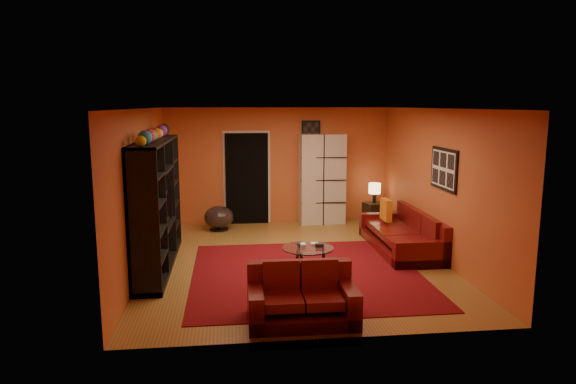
{
  "coord_description": "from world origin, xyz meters",
  "views": [
    {
      "loc": [
        -1.09,
        -8.45,
        2.67
      ],
      "look_at": [
        -0.1,
        0.1,
        1.19
      ],
      "focal_mm": 32.0,
      "sensor_mm": 36.0,
      "label": 1
    }
  ],
  "objects": [
    {
      "name": "storage_cabinet",
      "position": [
        0.98,
        2.8,
        1.01
      ],
      "size": [
        1.03,
        0.5,
        2.02
      ],
      "primitive_type": "cube",
      "rotation": [
        0.0,
        0.0,
        0.06
      ],
      "color": "beige",
      "rests_on": "floor"
    },
    {
      "name": "tv",
      "position": [
        -2.23,
        0.06,
        0.99
      ],
      "size": [
        0.95,
        0.12,
        0.55
      ],
      "primitive_type": "imported",
      "rotation": [
        0.0,
        0.0,
        1.57
      ],
      "color": "black",
      "rests_on": "entertainment_unit"
    },
    {
      "name": "coffee_table",
      "position": [
        0.13,
        -0.64,
        0.37
      ],
      "size": [
        0.82,
        0.82,
        0.41
      ],
      "rotation": [
        0.0,
        0.0,
        0.07
      ],
      "color": "silver",
      "rests_on": "floor"
    },
    {
      "name": "entertainment_unit",
      "position": [
        -2.27,
        0.0,
        1.05
      ],
      "size": [
        0.45,
        3.0,
        2.1
      ],
      "primitive_type": "cube",
      "color": "black",
      "rests_on": "floor"
    },
    {
      "name": "floor",
      "position": [
        0.0,
        0.0,
        0.0
      ],
      "size": [
        6.0,
        6.0,
        0.0
      ],
      "primitive_type": "plane",
      "color": "brown",
      "rests_on": "ground"
    },
    {
      "name": "side_table",
      "position": [
        2.11,
        2.47,
        0.25
      ],
      "size": [
        0.49,
        0.49,
        0.5
      ],
      "primitive_type": "cube",
      "rotation": [
        0.0,
        0.0,
        0.25
      ],
      "color": "black",
      "rests_on": "floor"
    },
    {
      "name": "wall_art_right",
      "position": [
        2.48,
        -0.3,
        1.6
      ],
      "size": [
        0.03,
        1.0,
        0.7
      ],
      "primitive_type": "cube",
      "color": "black",
      "rests_on": "wall_right"
    },
    {
      "name": "rug",
      "position": [
        0.1,
        -0.7,
        0.01
      ],
      "size": [
        3.6,
        3.6,
        0.01
      ],
      "primitive_type": "cube",
      "color": "#520910",
      "rests_on": "floor"
    },
    {
      "name": "wall_right",
      "position": [
        2.5,
        0.0,
        1.3
      ],
      "size": [
        0.0,
        6.0,
        6.0
      ],
      "primitive_type": "plane",
      "rotation": [
        1.57,
        0.0,
        -1.57
      ],
      "color": "#BB5429",
      "rests_on": "floor"
    },
    {
      "name": "table_lamp",
      "position": [
        2.11,
        2.47,
        0.81
      ],
      "size": [
        0.27,
        0.27,
        0.44
      ],
      "color": "black",
      "rests_on": "side_table"
    },
    {
      "name": "bowl_chair",
      "position": [
        -1.33,
        2.37,
        0.28
      ],
      "size": [
        0.63,
        0.63,
        0.52
      ],
      "color": "black",
      "rests_on": "floor"
    },
    {
      "name": "wall_left",
      "position": [
        -2.5,
        0.0,
        1.3
      ],
      "size": [
        0.0,
        6.0,
        6.0
      ],
      "primitive_type": "plane",
      "rotation": [
        1.57,
        0.0,
        1.57
      ],
      "color": "#BB5429",
      "rests_on": "floor"
    },
    {
      "name": "throw_pillow",
      "position": [
        1.95,
        1.1,
        0.63
      ],
      "size": [
        0.12,
        0.42,
        0.42
      ],
      "primitive_type": "cube",
      "color": "orange",
      "rests_on": "sofa"
    },
    {
      "name": "ceiling",
      "position": [
        0.0,
        0.0,
        2.6
      ],
      "size": [
        6.0,
        6.0,
        0.0
      ],
      "primitive_type": "plane",
      "rotation": [
        3.14,
        0.0,
        0.0
      ],
      "color": "white",
      "rests_on": "wall_back"
    },
    {
      "name": "loveseat",
      "position": [
        -0.22,
        -2.42,
        0.29
      ],
      "size": [
        1.35,
        0.82,
        0.85
      ],
      "rotation": [
        0.0,
        0.0,
        1.56
      ],
      "color": "#500A0D",
      "rests_on": "rug"
    },
    {
      "name": "sofa",
      "position": [
        2.14,
        0.47,
        0.28
      ],
      "size": [
        1.0,
        2.41,
        0.85
      ],
      "rotation": [
        0.0,
        0.0,
        -0.01
      ],
      "color": "#500A0D",
      "rests_on": "rug"
    },
    {
      "name": "doorway",
      "position": [
        -0.7,
        2.96,
        1.02
      ],
      "size": [
        0.95,
        0.1,
        2.04
      ],
      "primitive_type": "cube",
      "color": "black",
      "rests_on": "floor"
    },
    {
      "name": "wall_front",
      "position": [
        0.0,
        -3.0,
        1.3
      ],
      "size": [
        6.0,
        0.0,
        6.0
      ],
      "primitive_type": "plane",
      "rotation": [
        -1.57,
        0.0,
        0.0
      ],
      "color": "#BB5429",
      "rests_on": "floor"
    },
    {
      "name": "wall_back",
      "position": [
        0.0,
        3.0,
        1.3
      ],
      "size": [
        6.0,
        0.0,
        6.0
      ],
      "primitive_type": "plane",
      "rotation": [
        1.57,
        0.0,
        0.0
      ],
      "color": "#BB5429",
      "rests_on": "floor"
    },
    {
      "name": "wall_art_back",
      "position": [
        0.75,
        2.98,
        2.05
      ],
      "size": [
        0.42,
        0.03,
        0.52
      ],
      "primitive_type": "cube",
      "color": "black",
      "rests_on": "wall_back"
    }
  ]
}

